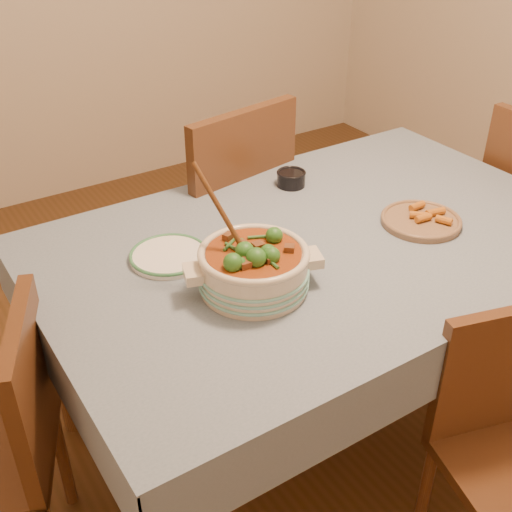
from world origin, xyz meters
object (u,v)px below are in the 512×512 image
Objects in this scene: white_plate at (169,255)px; chair_near at (512,439)px; fried_plate at (421,219)px; chair_far at (224,212)px; condiment_bowl at (291,178)px; chair_left at (2,440)px; stew_casserole at (253,265)px; dining_table at (321,263)px.

chair_near reaches higher than white_plate.
fried_plate is 0.32× the size of chair_far.
chair_left is at bearing -163.62° from condiment_bowl.
fried_plate is 0.80m from chair_far.
fried_plate is 0.39× the size of chair_near.
chair_far is (0.32, 0.72, -0.26)m from stew_casserole.
stew_casserole is at bearing -179.02° from fried_plate.
chair_far reaches higher than chair_left.
dining_table is 0.72m from chair_near.
fried_plate is at bearing 107.84° from chair_left.
dining_table is at bearing 79.33° from chair_far.
white_plate is 0.29× the size of chair_far.
stew_casserole is 0.44× the size of chair_left.
chair_far is 1.24× the size of chair_near.
dining_table is at bearing 114.79° from chair_near.
stew_casserole is 0.46× the size of chair_near.
chair_near is (0.55, -0.82, -0.31)m from white_plate.
condiment_bowl is at bearing 45.51° from stew_casserole.
chair_left is at bearing 179.36° from dining_table.
condiment_bowl is (0.56, 0.20, 0.02)m from white_plate.
dining_table is 0.34m from fried_plate.
stew_casserole is at bearing -64.32° from white_plate.
stew_casserole is 0.80m from chair_near.
stew_casserole is (-0.31, -0.11, 0.16)m from dining_table.
stew_casserole is 0.83m from chair_far.
fried_plate is at bearing 0.98° from stew_casserole.
stew_casserole is at bearing 55.91° from chair_far.
condiment_bowl is at bearing 19.11° from white_plate.
condiment_bowl is 0.12× the size of chair_far.
dining_table is at bearing -18.35° from white_plate.
stew_casserole reaches higher than dining_table.
fried_plate is at bearing -67.56° from condiment_bowl.
chair_near is (-0.20, -0.58, -0.32)m from fried_plate.
white_plate is 1.03m from chair_near.
stew_casserole is at bearing 102.62° from chair_left.
chair_near is (0.43, -0.57, -0.37)m from stew_casserole.
chair_left is (-1.00, -0.60, -0.09)m from chair_far.
chair_left is at bearing 169.97° from stew_casserole.
condiment_bowl reaches higher than white_plate.
chair_left is at bearing 163.61° from chair_near.
condiment_bowl is 0.39× the size of fried_plate.
chair_near is at bearing -80.69° from dining_table.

